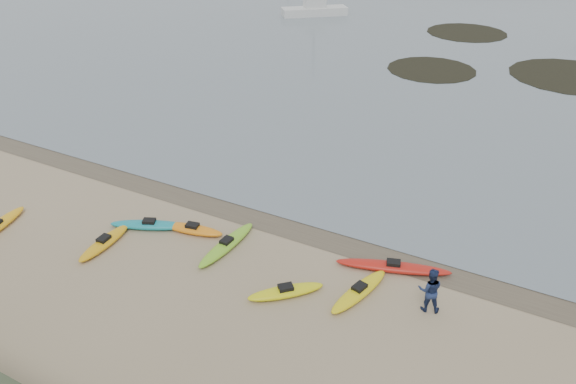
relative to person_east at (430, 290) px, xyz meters
The scene contains 5 objects.
ground 8.09m from the person_east, 158.42° to the left, with size 600.00×600.00×0.00m, color tan.
wet_sand 7.99m from the person_east, 160.43° to the left, with size 60.00×60.00×0.00m, color brown.
kayaks 9.07m from the person_east, behind, with size 19.88×8.62×0.34m.
person_east is the anchor object (origin of this frame).
kelp_mats 34.47m from the person_east, 95.75° to the left, with size 19.21×21.14×0.04m.
Camera 1 is at (10.49, -19.44, 14.16)m, focal length 35.00 mm.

